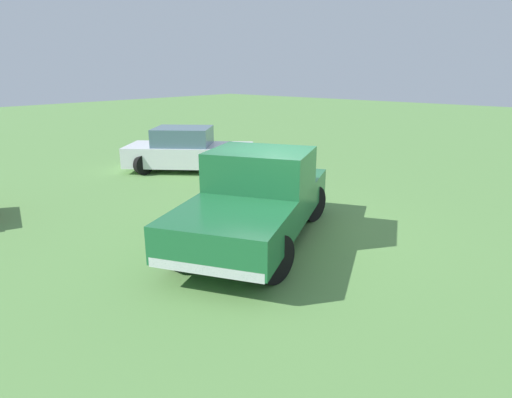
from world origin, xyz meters
The scene contains 3 objects.
ground_plane centered at (0.00, 0.00, 0.00)m, with size 80.00×80.00×0.00m, color #5B8C47.
pickup_truck centered at (-0.56, 0.22, 0.96)m, with size 5.39×3.75×1.84m.
sedan_near centered at (2.80, 6.24, 0.69)m, with size 4.01×4.51×1.48m.
Camera 1 is at (-6.98, -5.23, 3.38)m, focal length 30.50 mm.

